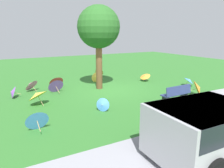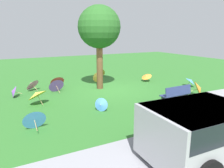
% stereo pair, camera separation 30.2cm
% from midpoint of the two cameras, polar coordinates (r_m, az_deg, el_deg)
% --- Properties ---
extents(ground, '(40.00, 40.00, 0.00)m').
position_cam_midpoint_polar(ground, '(13.09, -1.56, -1.47)').
color(ground, '#2D6B28').
extents(van_dark, '(4.65, 2.23, 1.53)m').
position_cam_midpoint_polar(van_dark, '(6.76, 26.06, -9.19)').
color(van_dark, '#99999E').
rests_on(van_dark, ground).
extents(park_bench, '(1.62, 0.54, 0.90)m').
position_cam_midpoint_polar(park_bench, '(10.86, 15.90, -2.56)').
color(park_bench, navy).
rests_on(park_bench, ground).
extents(shade_tree, '(2.49, 2.49, 4.93)m').
position_cam_midpoint_polar(shade_tree, '(12.97, -4.25, 14.55)').
color(shade_tree, brown).
rests_on(shade_tree, ground).
extents(parasol_purple_0, '(0.94, 0.95, 0.86)m').
position_cam_midpoint_polar(parasol_purple_0, '(12.83, -15.40, -0.29)').
color(parasol_purple_0, tan).
rests_on(parasol_purple_0, ground).
extents(parasol_blue_0, '(0.57, 0.58, 0.60)m').
position_cam_midpoint_polar(parasol_blue_0, '(9.44, -3.45, -5.53)').
color(parasol_blue_0, tan).
rests_on(parasol_blue_0, ground).
extents(parasol_pink_0, '(1.06, 1.04, 0.76)m').
position_cam_midpoint_polar(parasol_pink_0, '(13.57, -21.29, -0.12)').
color(parasol_pink_0, tan).
rests_on(parasol_pink_0, ground).
extents(parasol_blue_1, '(0.81, 0.78, 0.79)m').
position_cam_midpoint_polar(parasol_blue_1, '(8.13, -20.29, -8.79)').
color(parasol_blue_1, tan).
rests_on(parasol_blue_1, ground).
extents(parasol_yellow_0, '(0.75, 0.83, 0.68)m').
position_cam_midpoint_polar(parasol_yellow_0, '(15.16, -4.97, 1.87)').
color(parasol_yellow_0, tan).
rests_on(parasol_yellow_0, ground).
extents(parasol_red_0, '(0.92, 0.77, 0.76)m').
position_cam_midpoint_polar(parasol_red_0, '(14.06, -15.17, 0.70)').
color(parasol_red_0, tan).
rests_on(parasol_red_0, ground).
extents(parasol_yellow_2, '(1.28, 1.28, 0.84)m').
position_cam_midpoint_polar(parasol_yellow_2, '(10.79, -19.97, -2.62)').
color(parasol_yellow_2, tan).
rests_on(parasol_yellow_2, ground).
extents(parasol_purple_1, '(0.63, 0.67, 0.65)m').
position_cam_midpoint_polar(parasol_purple_1, '(12.50, -25.45, -1.97)').
color(parasol_purple_1, tan).
rests_on(parasol_purple_1, ground).
extents(parasol_orange_1, '(0.96, 1.01, 0.88)m').
position_cam_midpoint_polar(parasol_orange_1, '(12.55, 21.20, -0.95)').
color(parasol_orange_1, tan).
rests_on(parasol_orange_1, ground).
extents(parasol_yellow_4, '(0.70, 0.70, 0.66)m').
position_cam_midpoint_polar(parasol_yellow_4, '(17.24, -3.84, 3.24)').
color(parasol_yellow_4, tan).
rests_on(parasol_yellow_4, ground).
extents(parasol_orange_2, '(0.84, 0.85, 0.60)m').
position_cam_midpoint_polar(parasol_orange_2, '(15.40, 8.17, 2.12)').
color(parasol_orange_2, tan).
rests_on(parasol_orange_2, ground).
extents(parasol_blue_3, '(0.92, 0.94, 0.65)m').
position_cam_midpoint_polar(parasol_blue_3, '(14.68, 19.18, 0.94)').
color(parasol_blue_3, tan).
rests_on(parasol_blue_3, ground).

